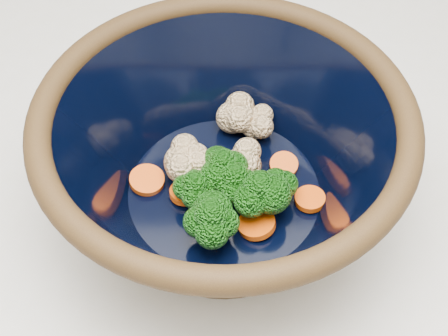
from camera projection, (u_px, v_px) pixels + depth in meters
mixing_bowl at (224, 158)px, 0.52m from camera, size 0.32×0.32×0.13m
vegetable_pile at (226, 176)px, 0.53m from camera, size 0.17×0.16×0.05m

